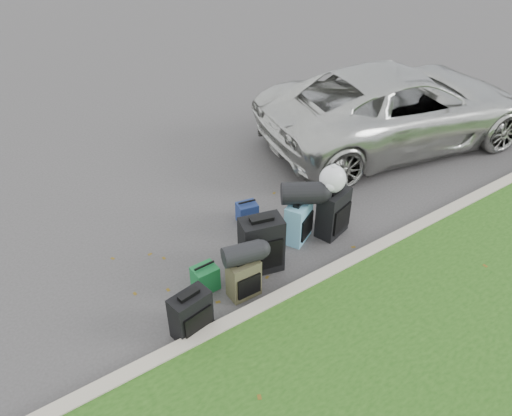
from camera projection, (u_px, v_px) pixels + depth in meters
ground at (270, 244)px, 7.05m from camera, size 120.00×120.00×0.00m
curb at (316, 281)px, 6.33m from camera, size 120.00×0.18×0.15m
suv at (399, 106)px, 9.17m from camera, size 5.59×3.40×1.45m
suitcase_small_black at (191, 314)px, 5.59m from camera, size 0.49×0.32×0.57m
suitcase_large_black_left at (261, 245)px, 6.43m from camera, size 0.61×0.45×0.78m
suitcase_olive at (244, 278)px, 6.10m from camera, size 0.39×0.25×0.52m
suitcase_teal at (298, 222)px, 6.97m from camera, size 0.49×0.42×0.61m
suitcase_large_black_right at (333, 212)px, 7.06m from camera, size 0.53×0.40×0.71m
tote_green at (205, 278)px, 6.23m from camera, size 0.31×0.25×0.34m
tote_navy at (247, 213)px, 7.40m from camera, size 0.33×0.28×0.31m
duffel_left at (242, 254)px, 5.88m from camera, size 0.52×0.35×0.25m
duffel_right at (302, 193)px, 6.73m from camera, size 0.63×0.55×0.31m
trash_bag at (333, 179)px, 6.77m from camera, size 0.38×0.38×0.38m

